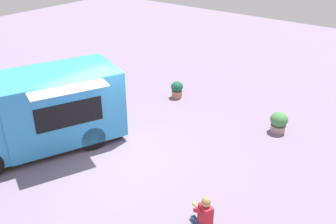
% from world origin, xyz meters
% --- Properties ---
extents(ground_plane, '(40.00, 40.00, 0.00)m').
position_xyz_m(ground_plane, '(0.00, 0.00, 0.00)').
color(ground_plane, slate).
extents(food_truck, '(5.51, 4.17, 2.36)m').
position_xyz_m(food_truck, '(-0.83, 1.99, 1.13)').
color(food_truck, '#308CC9').
rests_on(food_truck, ground_plane).
extents(person_customer, '(0.61, 0.78, 0.89)m').
position_xyz_m(person_customer, '(-0.77, -3.97, 0.34)').
color(person_customer, navy).
rests_on(person_customer, ground_plane).
extents(planter_flowering_near, '(0.59, 0.59, 0.72)m').
position_xyz_m(planter_flowering_near, '(4.52, -3.55, 0.38)').
color(planter_flowering_near, '#A38783').
rests_on(planter_flowering_near, ground_plane).
extents(planter_flowering_far, '(0.49, 0.49, 0.67)m').
position_xyz_m(planter_flowering_far, '(4.68, 0.82, 0.36)').
color(planter_flowering_far, '#B36E4E').
rests_on(planter_flowering_far, ground_plane).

